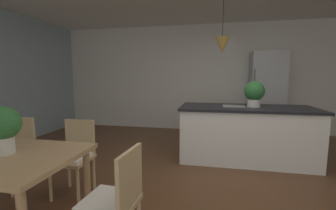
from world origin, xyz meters
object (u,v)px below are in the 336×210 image
object	(u,v)px
potted_plant_on_island	(254,93)
potted_plant_on_table	(3,126)
chair_kitchen_end	(114,200)
chair_far_left	(15,150)
chair_far_right	(75,155)
kitchen_island	(245,133)
refrigerator	(266,95)

from	to	relation	value
potted_plant_on_island	potted_plant_on_table	distance (m)	3.29
chair_kitchen_end	chair_far_left	bearing A→B (deg)	154.65
chair_far_right	chair_far_left	size ratio (longest dim) A/B	1.00
chair_kitchen_end	potted_plant_on_table	distance (m)	1.10
kitchen_island	potted_plant_on_island	world-z (taller)	potted_plant_on_island
refrigerator	chair_far_left	bearing A→B (deg)	-138.55
chair_far_left	potted_plant_on_island	xyz separation A→B (m)	(3.08, 1.53, 0.66)
chair_far_left	potted_plant_on_island	size ratio (longest dim) A/B	2.06
chair_far_right	kitchen_island	world-z (taller)	kitchen_island
kitchen_island	potted_plant_on_table	distance (m)	3.26
potted_plant_on_table	chair_kitchen_end	bearing A→B (deg)	-1.44
chair_kitchen_end	potted_plant_on_island	bearing A→B (deg)	59.99
chair_far_right	refrigerator	bearing A→B (deg)	48.94
chair_kitchen_end	kitchen_island	xyz separation A→B (m)	(1.25, 2.35, -0.01)
chair_far_left	kitchen_island	bearing A→B (deg)	27.30
refrigerator	potted_plant_on_island	size ratio (longest dim) A/B	4.63
chair_far_right	refrigerator	size ratio (longest dim) A/B	0.44
kitchen_island	potted_plant_on_table	size ratio (longest dim) A/B	5.45
chair_far_right	chair_far_left	xyz separation A→B (m)	(-0.84, -0.00, 0.00)
chair_far_right	potted_plant_on_island	size ratio (longest dim) A/B	2.06
kitchen_island	potted_plant_on_table	world-z (taller)	potted_plant_on_table
chair_far_right	kitchen_island	bearing A→B (deg)	35.71
refrigerator	potted_plant_on_table	size ratio (longest dim) A/B	4.96
chair_far_right	chair_kitchen_end	world-z (taller)	same
kitchen_island	potted_plant_on_island	bearing A→B (deg)	0.00
refrigerator	potted_plant_on_table	world-z (taller)	refrigerator
kitchen_island	potted_plant_on_island	distance (m)	0.68
kitchen_island	refrigerator	world-z (taller)	refrigerator
kitchen_island	refrigerator	size ratio (longest dim) A/B	1.10
refrigerator	chair_far_right	bearing A→B (deg)	-131.06
potted_plant_on_table	refrigerator	bearing A→B (deg)	54.25
chair_far_left	refrigerator	distance (m)	4.87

